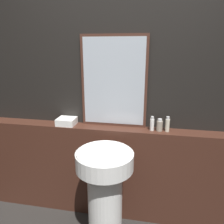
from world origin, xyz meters
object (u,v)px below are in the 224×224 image
Objects in this scene: pedestal_sink at (105,191)px; mirror at (114,82)px; shampoo_bottle at (152,124)px; lotion_bottle at (167,125)px; towel_stack at (67,121)px; conditioner_bottle at (160,125)px.

mirror is (-0.01, 0.48, 0.85)m from pedestal_sink.
mirror is 0.53m from shampoo_bottle.
mirror is at bearing 172.33° from lotion_bottle.
mirror is 4.83× the size of towel_stack.
pedestal_sink is 0.78m from towel_stack.
pedestal_sink is 7.87× the size of conditioner_bottle.
pedestal_sink is 1.07× the size of mirror.
pedestal_sink is 0.98m from mirror.
towel_stack is at bearing 180.00° from lotion_bottle.
shampoo_bottle is at bearing -10.47° from mirror.
conditioner_bottle is at bearing -0.00° from shampoo_bottle.
towel_stack is 1.24× the size of lotion_bottle.
lotion_bottle is (0.51, -0.07, -0.36)m from mirror.
mirror reaches higher than pedestal_sink.
shampoo_bottle reaches higher than towel_stack.
towel_stack is (-0.47, -0.07, -0.40)m from mirror.
mirror is 6.33× the size of shampoo_bottle.
lotion_bottle is (0.98, 0.00, 0.03)m from towel_stack.
shampoo_bottle reaches higher than conditioner_bottle.
towel_stack is at bearing -171.61° from mirror.
pedestal_sink is at bearing -136.55° from conditioner_bottle.
lotion_bottle is (0.14, -0.00, 0.00)m from shampoo_bottle.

